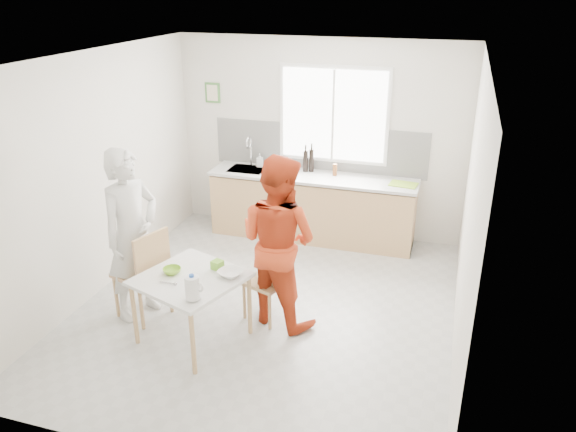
% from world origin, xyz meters
% --- Properties ---
extents(ground, '(4.50, 4.50, 0.00)m').
position_xyz_m(ground, '(0.00, 0.00, 0.00)').
color(ground, '#B7B7B2').
rests_on(ground, ground).
extents(room_shell, '(4.50, 4.50, 4.50)m').
position_xyz_m(room_shell, '(0.00, 0.00, 1.64)').
color(room_shell, silver).
rests_on(room_shell, ground).
extents(window, '(1.50, 0.06, 1.30)m').
position_xyz_m(window, '(0.20, 2.23, 1.70)').
color(window, white).
rests_on(window, room_shell).
extents(backsplash, '(3.00, 0.02, 0.65)m').
position_xyz_m(backsplash, '(0.00, 2.24, 1.23)').
color(backsplash, white).
rests_on(backsplash, room_shell).
extents(picture_frame, '(0.22, 0.03, 0.28)m').
position_xyz_m(picture_frame, '(-1.55, 2.23, 1.90)').
color(picture_frame, '#4A873D').
rests_on(picture_frame, room_shell).
extents(kitchen_counter, '(2.84, 0.64, 1.37)m').
position_xyz_m(kitchen_counter, '(-0.00, 1.95, 0.42)').
color(kitchen_counter, tan).
rests_on(kitchen_counter, ground).
extents(dining_table, '(1.16, 1.16, 0.70)m').
position_xyz_m(dining_table, '(-0.52, -0.75, 0.63)').
color(dining_table, silver).
rests_on(dining_table, ground).
extents(chair_left, '(0.60, 0.60, 1.02)m').
position_xyz_m(chair_left, '(-1.16, -0.53, 0.56)').
color(chair_left, tan).
rests_on(chair_left, ground).
extents(chair_far, '(0.51, 0.51, 0.87)m').
position_xyz_m(chair_far, '(0.08, -0.09, 0.48)').
color(chair_far, tan).
rests_on(chair_far, ground).
extents(person_white, '(0.64, 0.79, 1.86)m').
position_xyz_m(person_white, '(-1.30, -0.48, 0.93)').
color(person_white, silver).
rests_on(person_white, ground).
extents(person_red, '(1.07, 0.94, 1.83)m').
position_xyz_m(person_red, '(0.18, -0.14, 0.91)').
color(person_red, red).
rests_on(person_red, ground).
extents(bowl_green, '(0.23, 0.23, 0.06)m').
position_xyz_m(bowl_green, '(-0.73, -0.73, 0.73)').
color(bowl_green, '#85C32D').
rests_on(bowl_green, dining_table).
extents(bowl_white, '(0.30, 0.30, 0.06)m').
position_xyz_m(bowl_white, '(-0.16, -0.61, 0.73)').
color(bowl_white, white).
rests_on(bowl_white, dining_table).
extents(milk_jug, '(0.19, 0.14, 0.24)m').
position_xyz_m(milk_jug, '(-0.31, -1.12, 0.83)').
color(milk_jug, white).
rests_on(milk_jug, dining_table).
extents(green_box, '(0.13, 0.13, 0.09)m').
position_xyz_m(green_box, '(-0.34, -0.52, 0.75)').
color(green_box, '#6DB72A').
rests_on(green_box, dining_table).
extents(spoon, '(0.16, 0.01, 0.01)m').
position_xyz_m(spoon, '(-0.67, -0.93, 0.71)').
color(spoon, '#A5A5AA').
rests_on(spoon, dining_table).
extents(cutting_board, '(0.38, 0.29, 0.01)m').
position_xyz_m(cutting_board, '(1.22, 1.93, 0.93)').
color(cutting_board, '#9ACE2F').
rests_on(cutting_board, kitchen_counter).
extents(wine_bottle_a, '(0.07, 0.07, 0.32)m').
position_xyz_m(wine_bottle_a, '(-0.06, 2.11, 1.08)').
color(wine_bottle_a, black).
rests_on(wine_bottle_a, kitchen_counter).
extents(wine_bottle_b, '(0.07, 0.07, 0.30)m').
position_xyz_m(wine_bottle_b, '(-0.14, 2.09, 1.07)').
color(wine_bottle_b, black).
rests_on(wine_bottle_b, kitchen_counter).
extents(jar_amber, '(0.06, 0.06, 0.16)m').
position_xyz_m(jar_amber, '(0.28, 2.04, 1.00)').
color(jar_amber, brown).
rests_on(jar_amber, kitchen_counter).
extents(soap_bottle, '(0.11, 0.11, 0.19)m').
position_xyz_m(soap_bottle, '(-0.82, 2.11, 1.02)').
color(soap_bottle, '#999999').
rests_on(soap_bottle, kitchen_counter).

